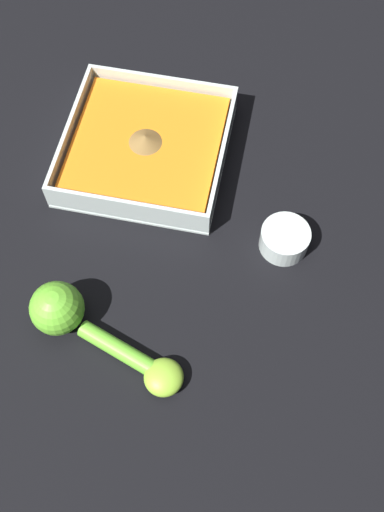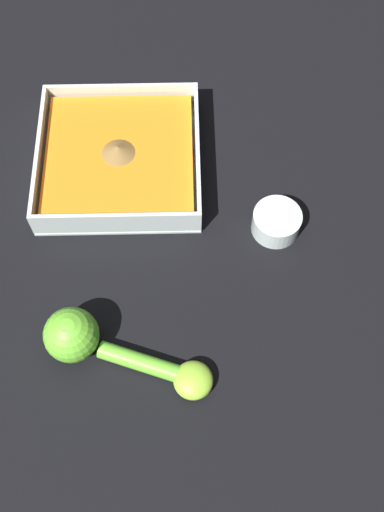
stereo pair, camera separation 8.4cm
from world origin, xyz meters
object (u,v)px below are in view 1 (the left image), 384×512
spice_bowl (284,240)px  lemon_half (164,377)px  lemon_squeezer (67,315)px  square_dish (146,148)px

spice_bowl → lemon_half: (-0.13, -0.23, -0.00)m
lemon_squeezer → lemon_half: size_ratio=3.75×
square_dish → spice_bowl: square_dish is taller
lemon_squeezer → lemon_half: (0.14, -0.05, -0.02)m
spice_bowl → lemon_half: bearing=-118.7°
square_dish → lemon_half: bearing=-73.0°
square_dish → spice_bowl: 0.26m
square_dish → spice_bowl: (0.23, -0.12, -0.00)m
lemon_squeezer → lemon_half: 0.15m
square_dish → lemon_squeezer: (-0.04, -0.30, 0.01)m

